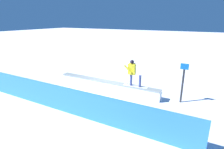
# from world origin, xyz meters

# --- Properties ---
(ground_plane) EXTENTS (120.00, 120.00, 0.00)m
(ground_plane) POSITION_xyz_m (0.00, 0.00, 0.00)
(ground_plane) COLOR white
(grind_box) EXTENTS (6.75, 0.49, 0.61)m
(grind_box) POSITION_xyz_m (0.00, 0.00, 0.28)
(grind_box) COLOR white
(grind_box) RESTS_ON ground_plane
(snowboarder) EXTENTS (1.43, 0.45, 1.50)m
(snowboarder) POSITION_xyz_m (-1.74, 0.01, 1.43)
(snowboarder) COLOR silver
(snowboarder) RESTS_ON grind_box
(safety_fence) EXTENTS (11.39, 0.08, 1.28)m
(safety_fence) POSITION_xyz_m (0.00, 3.33, 0.64)
(safety_fence) COLOR #307BE8
(safety_fence) RESTS_ON ground_plane
(trail_marker) EXTENTS (0.40, 0.10, 2.12)m
(trail_marker) POSITION_xyz_m (-4.33, -0.45, 1.13)
(trail_marker) COLOR #262628
(trail_marker) RESTS_ON ground_plane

